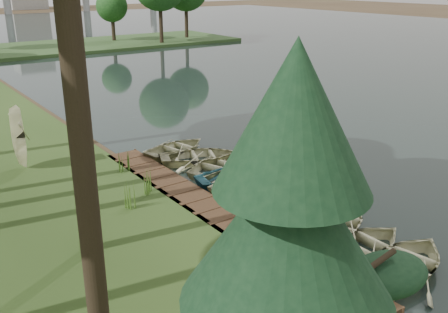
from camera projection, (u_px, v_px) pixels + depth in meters
ground at (244, 205)px, 20.00m from camera, size 300.00×300.00×0.00m
water at (354, 65)px, 51.75m from camera, size 130.00×200.00×0.05m
boardwalk at (211, 212)px, 19.07m from camera, size 1.60×16.00×0.30m
peninsula at (49, 48)px, 62.50m from camera, size 50.00×14.00×0.45m
rowboat_0 at (407, 261)px, 15.24m from camera, size 4.24×3.36×0.79m
rowboat_1 at (363, 243)px, 16.30m from camera, size 3.63×2.60×0.75m
rowboat_2 at (335, 221)px, 17.75m from camera, size 4.68×4.03×0.82m
rowboat_3 at (308, 208)px, 18.85m from camera, size 3.95×3.40×0.69m
rowboat_4 at (279, 193)px, 20.07m from camera, size 3.90×2.79×0.81m
rowboat_5 at (250, 180)px, 21.30m from camera, size 3.91×2.88×0.79m
rowboat_6 at (237, 174)px, 22.02m from camera, size 4.19×3.31×0.78m
rowboat_7 at (217, 163)px, 23.35m from camera, size 4.08×3.51×0.71m
rowboat_8 at (200, 154)px, 24.37m from camera, size 4.69×4.08×0.81m
rowboat_9 at (177, 147)px, 25.61m from camera, size 4.04×3.25×0.74m
stored_rowboat at (24, 162)px, 22.97m from camera, size 3.00×2.21×0.60m
pine_tree at (287, 270)px, 6.64m from camera, size 3.80×3.80×7.71m
reeds_0 at (216, 268)px, 14.22m from camera, size 0.60×0.60×1.00m
reeds_1 at (132, 196)px, 18.84m from camera, size 0.60×0.60×1.07m
reeds_2 at (148, 180)px, 20.28m from camera, size 0.60×0.60×1.09m
reeds_3 at (124, 163)px, 22.51m from camera, size 0.60×0.60×0.88m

